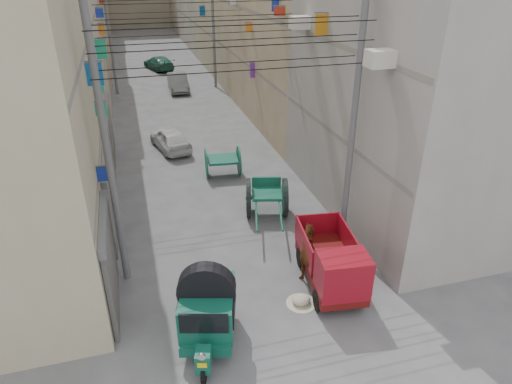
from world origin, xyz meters
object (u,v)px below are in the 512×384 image
object	(u,v)px
distant_car_white	(170,139)
distant_car_green	(159,63)
mini_truck	(334,269)
horse	(321,263)
tonga_cart	(267,197)
distant_car_grey	(178,82)
feed_sack	(301,300)
auto_rickshaw	(208,308)
second_cart	(223,161)

from	to	relation	value
distant_car_white	distant_car_green	distance (m)	19.04
mini_truck	horse	world-z (taller)	mini_truck
mini_truck	distant_car_white	size ratio (longest dim) A/B	0.98
tonga_cart	horse	xyz separation A→B (m)	(0.27, -4.54, 0.09)
distant_car_white	distant_car_grey	size ratio (longest dim) A/B	0.89
feed_sack	auto_rickshaw	bearing A→B (deg)	-167.19
mini_truck	distant_car_white	distance (m)	13.02
mini_truck	feed_sack	distance (m)	1.29
mini_truck	distant_car_grey	bearing A→B (deg)	100.80
auto_rickshaw	distant_car_white	bearing A→B (deg)	103.69
horse	distant_car_grey	size ratio (longest dim) A/B	0.54
feed_sack	horse	bearing A→B (deg)	34.42
distant_car_green	auto_rickshaw	bearing A→B (deg)	69.60
distant_car_grey	mini_truck	bearing A→B (deg)	-85.42
distant_car_white	auto_rickshaw	bearing A→B (deg)	74.66
mini_truck	tonga_cart	bearing A→B (deg)	103.50
tonga_cart	mini_truck	size ratio (longest dim) A/B	1.06
second_cart	mini_truck	bearing A→B (deg)	-74.80
distant_car_grey	distant_car_green	world-z (taller)	distant_car_grey
distant_car_white	second_cart	bearing A→B (deg)	103.31
distant_car_white	distant_car_grey	world-z (taller)	distant_car_grey
horse	second_cart	bearing A→B (deg)	-98.39
auto_rickshaw	distant_car_green	xyz separation A→B (m)	(1.65, 32.46, -0.47)
tonga_cart	distant_car_white	distance (m)	8.23
distant_car_green	feed_sack	bearing A→B (deg)	74.51
horse	distant_car_grey	xyz separation A→B (m)	(-1.19, 23.76, -0.24)
distant_car_green	horse	bearing A→B (deg)	76.00
second_cart	distant_car_grey	xyz separation A→B (m)	(-0.07, 15.32, -0.10)
mini_truck	horse	distance (m)	0.40
distant_car_green	distant_car_white	bearing A→B (deg)	69.12
tonga_cart	feed_sack	world-z (taller)	tonga_cart
tonga_cart	distant_car_white	size ratio (longest dim) A/B	1.03
mini_truck	second_cart	distance (m)	8.86
feed_sack	distant_car_white	distance (m)	13.03
auto_rickshaw	feed_sack	distance (m)	2.97
distant_car_white	horse	bearing A→B (deg)	90.77
tonga_cart	horse	bearing A→B (deg)	-71.79
mini_truck	distant_car_green	world-z (taller)	mini_truck
second_cart	auto_rickshaw	bearing A→B (deg)	-97.97
horse	distant_car_green	distance (m)	31.35
distant_car_grey	distant_car_green	distance (m)	7.56
mini_truck	distant_car_grey	distance (m)	24.12
second_cart	distant_car_green	bearing A→B (deg)	98.22
mini_truck	distant_car_green	distance (m)	31.68
auto_rickshaw	horse	bearing A→B (deg)	34.18
feed_sack	distant_car_white	xyz separation A→B (m)	(-2.24, 12.83, 0.44)
auto_rickshaw	distant_car_white	xyz separation A→B (m)	(0.52, 13.46, -0.47)
feed_sack	distant_car_green	bearing A→B (deg)	92.00
horse	distant_car_grey	world-z (taller)	horse
auto_rickshaw	mini_truck	world-z (taller)	auto_rickshaw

